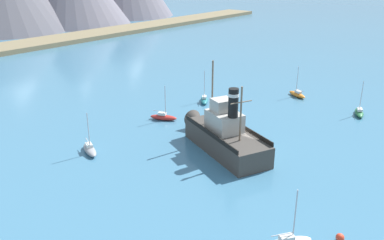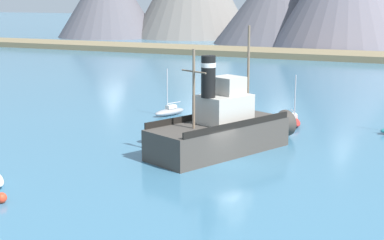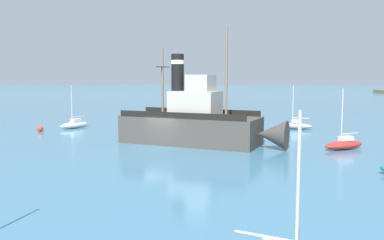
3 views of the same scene
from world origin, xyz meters
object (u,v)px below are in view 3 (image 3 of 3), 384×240
at_px(sailboat_red, 344,144).
at_px(old_tugboat, 197,123).
at_px(sailboat_grey, 295,125).
at_px(mooring_buoy, 40,129).
at_px(sailboat_white, 75,124).

bearing_deg(sailboat_red, old_tugboat, -102.95).
bearing_deg(old_tugboat, sailboat_red, 77.05).
bearing_deg(sailboat_grey, mooring_buoy, -85.62).
height_order(sailboat_red, sailboat_white, same).
xyz_separation_m(sailboat_red, mooring_buoy, (-10.84, -28.42, -0.10)).
bearing_deg(old_tugboat, sailboat_grey, 132.32).
bearing_deg(sailboat_grey, old_tugboat, -47.68).
bearing_deg(sailboat_white, sailboat_grey, 87.71).
relative_size(old_tugboat, sailboat_grey, 2.96).
xyz_separation_m(old_tugboat, sailboat_grey, (-10.25, 11.25, -1.40)).
xyz_separation_m(sailboat_red, sailboat_grey, (-12.97, -0.57, 0.00)).
height_order(sailboat_red, mooring_buoy, sailboat_red).
distance_m(old_tugboat, sailboat_red, 12.22).
bearing_deg(sailboat_grey, sailboat_white, -92.29).
distance_m(old_tugboat, sailboat_white, 17.86).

